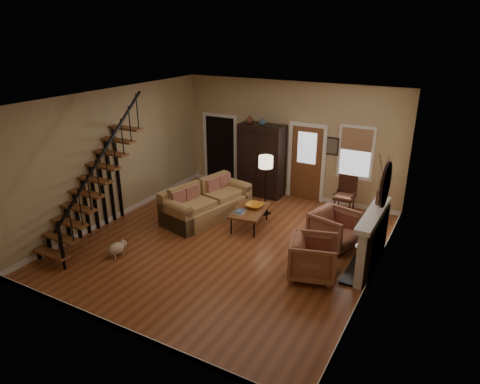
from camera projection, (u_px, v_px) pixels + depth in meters
The scene contains 15 objects.
room at pixel (248, 159), 10.94m from camera, with size 7.00×7.33×3.30m.
staircase at pixel (89, 175), 9.47m from camera, with size 0.94×2.80×3.20m, color brown, non-canonical shape.
fireplace at pixel (374, 236), 8.59m from camera, with size 0.33×1.95×2.30m.
armoire at pixel (262, 160), 12.37m from camera, with size 1.30×0.60×2.10m, color black, non-canonical shape.
vase_a at pixel (250, 119), 12.02m from camera, with size 0.24×0.24×0.25m, color #4C2619.
vase_b at pixel (262, 122), 11.84m from camera, with size 0.20×0.20×0.21m, color #334C60.
sofa at pixel (207, 202), 11.01m from camera, with size 1.04×2.40×0.89m, color #9F7948, non-canonical shape.
coffee_table at pixel (250, 218), 10.58m from camera, with size 0.72×1.23×0.47m, color brown, non-canonical shape.
bowl at pixel (254, 206), 10.58m from camera, with size 0.42×0.42×0.10m, color orange.
books at pixel (240, 212), 10.29m from camera, with size 0.23×0.31×0.06m, color beige, non-canonical shape.
armchair_left at pixel (313, 258), 8.41m from camera, with size 0.90×0.92×0.84m, color brown.
armchair_right at pixel (334, 229), 9.59m from camera, with size 0.90×0.93×0.85m, color brown.
floor_lamp at pixel (265, 186), 11.12m from camera, with size 0.37×0.37×1.60m, color black, non-canonical shape.
side_chair at pixel (345, 196), 11.25m from camera, with size 0.54×0.54×1.02m, color #351B11, non-canonical shape.
dog at pixel (116, 249), 9.25m from camera, with size 0.26×0.44×0.32m, color tan, non-canonical shape.
Camera 1 is at (4.47, -7.54, 4.68)m, focal length 32.00 mm.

